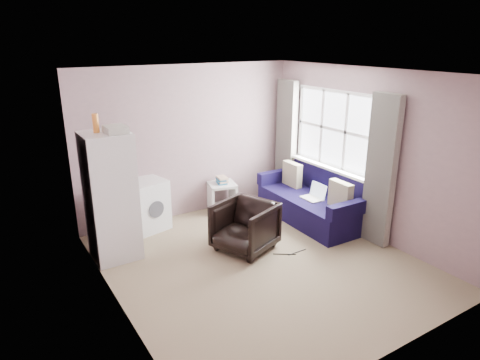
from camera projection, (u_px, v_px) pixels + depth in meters
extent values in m
cube|color=#847156|center=(260.00, 263.00, 5.78)|extent=(3.80, 4.20, 0.02)
cube|color=silver|center=(264.00, 72.00, 4.98)|extent=(3.80, 4.20, 0.02)
cube|color=gray|center=(189.00, 142.00, 7.08)|extent=(3.80, 0.02, 2.50)
cube|color=gray|center=(402.00, 238.00, 3.69)|extent=(3.80, 0.02, 2.50)
cube|color=gray|center=(111.00, 205.00, 4.42)|extent=(0.02, 4.20, 2.50)
cube|color=gray|center=(367.00, 154.00, 6.34)|extent=(0.02, 4.20, 2.50)
cube|color=white|center=(334.00, 129.00, 6.82)|extent=(0.01, 1.60, 1.20)
imported|color=black|center=(245.00, 224.00, 6.03)|extent=(0.93, 0.96, 0.77)
cube|color=silver|center=(111.00, 197.00, 5.69)|extent=(0.60, 0.60, 1.75)
cube|color=#43434A|center=(134.00, 208.00, 5.92)|extent=(0.01, 0.56, 0.02)
cube|color=#43434A|center=(126.00, 170.00, 5.94)|extent=(0.02, 0.03, 0.50)
cube|color=white|center=(132.00, 169.00, 5.71)|extent=(0.01, 0.42, 0.60)
cylinder|color=orange|center=(96.00, 123.00, 5.37)|extent=(0.08, 0.08, 0.24)
cube|color=#B4B5AA|center=(116.00, 129.00, 5.38)|extent=(0.26, 0.30, 0.09)
cube|color=silver|center=(146.00, 205.00, 6.70)|extent=(0.68, 0.68, 0.80)
cube|color=#43434A|center=(145.00, 182.00, 6.57)|extent=(0.63, 0.61, 0.05)
cylinder|color=#43434A|center=(156.00, 209.00, 6.50)|extent=(0.26, 0.08, 0.26)
cube|color=silver|center=(222.00, 184.00, 7.38)|extent=(0.55, 0.55, 0.04)
cube|color=silver|center=(222.00, 207.00, 7.51)|extent=(0.55, 0.55, 0.04)
cube|color=silver|center=(210.00, 198.00, 7.39)|extent=(0.15, 0.45, 0.50)
cube|color=silver|center=(233.00, 195.00, 7.51)|extent=(0.15, 0.45, 0.50)
cube|color=#1F5D82|center=(222.00, 183.00, 7.37)|extent=(0.20, 0.25, 0.03)
cube|color=tan|center=(222.00, 181.00, 7.36)|extent=(0.19, 0.24, 0.03)
cube|color=#1F5D82|center=(221.00, 179.00, 7.35)|extent=(0.21, 0.26, 0.03)
cube|color=tan|center=(222.00, 178.00, 7.33)|extent=(0.18, 0.24, 0.03)
cube|color=#100B33|center=(311.00, 208.00, 7.08)|extent=(0.93, 1.89, 0.41)
cube|color=#100B33|center=(328.00, 180.00, 7.11)|extent=(0.23, 1.87, 0.46)
cube|color=#100B33|center=(352.00, 208.00, 6.25)|extent=(0.88, 0.17, 0.21)
cube|color=#100B33|center=(280.00, 176.00, 7.72)|extent=(0.88, 0.17, 0.21)
cube|color=tan|center=(341.00, 195.00, 6.48)|extent=(0.13, 0.42, 0.41)
cube|color=tan|center=(292.00, 174.00, 7.46)|extent=(0.13, 0.42, 0.41)
cube|color=silver|center=(312.00, 198.00, 6.89)|extent=(0.25, 0.35, 0.02)
cube|color=silver|center=(318.00, 190.00, 6.91)|extent=(0.07, 0.34, 0.23)
cube|color=white|center=(328.00, 168.00, 6.98)|extent=(0.14, 1.70, 0.04)
cube|color=white|center=(331.00, 165.00, 7.00)|extent=(0.02, 1.68, 0.05)
cube|color=white|center=(333.00, 129.00, 6.81)|extent=(0.02, 1.68, 0.05)
cube|color=white|center=(336.00, 91.00, 6.62)|extent=(0.02, 1.68, 0.05)
cube|color=white|center=(372.00, 139.00, 6.16)|extent=(0.02, 0.05, 1.20)
cube|color=white|center=(345.00, 132.00, 6.59)|extent=(0.02, 0.05, 1.20)
cube|color=white|center=(322.00, 127.00, 7.02)|extent=(0.02, 0.05, 1.20)
cube|color=white|center=(301.00, 121.00, 7.45)|extent=(0.02, 0.05, 1.20)
cube|color=beige|center=(381.00, 171.00, 6.02)|extent=(0.12, 0.46, 2.18)
cube|color=beige|center=(286.00, 141.00, 7.76)|extent=(0.12, 0.46, 2.18)
cylinder|color=black|center=(297.00, 252.00, 6.05)|extent=(0.32, 0.02, 0.01)
cylinder|color=black|center=(285.00, 254.00, 5.99)|extent=(0.27, 0.19, 0.01)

